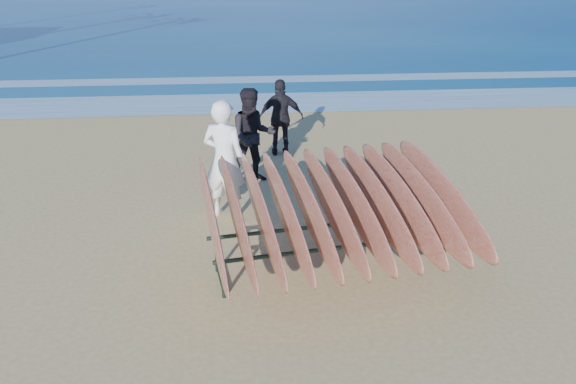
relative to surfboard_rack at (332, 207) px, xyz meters
name	(u,v)px	position (x,y,z in m)	size (l,w,h in m)	color
ground	(294,284)	(-0.53, -0.31, -0.93)	(120.00, 120.00, 0.00)	tan
ocean	(240,1)	(-0.53, 54.69, -0.92)	(160.00, 160.00, 0.00)	navy
foam_near	(259,103)	(-0.53, 9.69, -0.92)	(160.00, 160.00, 0.00)	white
foam_far	(255,79)	(-0.53, 13.19, -0.92)	(160.00, 160.00, 0.00)	white
surfboard_rack	(332,207)	(0.00, 0.00, 0.00)	(3.57, 3.34, 1.51)	#1D2E23
person_white	(224,160)	(-1.40, 1.87, 0.04)	(0.70, 0.46, 1.92)	white
person_dark_a	(253,136)	(-0.91, 3.41, -0.05)	(0.85, 0.67, 1.76)	black
person_dark_b	(281,118)	(-0.26, 4.93, -0.12)	(0.94, 0.39, 1.61)	black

